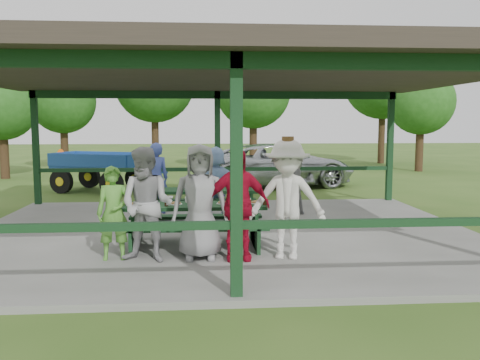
{
  "coord_description": "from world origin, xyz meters",
  "views": [
    {
      "loc": [
        -0.42,
        -9.97,
        2.26
      ],
      "look_at": [
        0.31,
        -0.3,
        1.16
      ],
      "focal_mm": 38.0,
      "sensor_mm": 36.0,
      "label": 1
    }
  ],
  "objects": [
    {
      "name": "table_setting",
      "position": [
        -0.43,
        -1.18,
        0.88
      ],
      "size": [
        2.4,
        0.45,
        0.1
      ],
      "color": "white",
      "rests_on": "picnic_table_near"
    },
    {
      "name": "contestant_grey_left",
      "position": [
        -1.28,
        -2.12,
        1.0
      ],
      "size": [
        1.03,
        0.9,
        1.79
      ],
      "primitive_type": "imported",
      "rotation": [
        0.0,
        0.0,
        -0.29
      ],
      "color": "#979699",
      "rests_on": "concrete_slab"
    },
    {
      "name": "farm_trailer",
      "position": [
        -3.78,
        6.93,
        0.68
      ],
      "size": [
        3.91,
        2.57,
        1.38
      ],
      "rotation": [
        0.0,
        0.0,
        -0.39
      ],
      "color": "navy",
      "rests_on": "ground"
    },
    {
      "name": "tree_left",
      "position": [
        -2.77,
        15.91,
        4.24
      ],
      "size": [
        4.01,
        4.01,
        6.26
      ],
      "color": "black",
      "rests_on": "ground"
    },
    {
      "name": "pickup_truck",
      "position": [
        2.23,
        7.83,
        0.76
      ],
      "size": [
        5.83,
        3.43,
        1.52
      ],
      "primitive_type": "imported",
      "rotation": [
        0.0,
        0.0,
        1.74
      ],
      "color": "silver",
      "rests_on": "ground"
    },
    {
      "name": "concrete_slab",
      "position": [
        0.0,
        0.0,
        0.05
      ],
      "size": [
        10.0,
        8.0,
        0.1
      ],
      "primitive_type": "cube",
      "color": "slate",
      "rests_on": "ground"
    },
    {
      "name": "spectator_grey",
      "position": [
        1.66,
        1.79,
        0.83
      ],
      "size": [
        0.86,
        0.76,
        1.46
      ],
      "primitive_type": "imported",
      "rotation": [
        0.0,
        0.0,
        3.5
      ],
      "color": "gray",
      "rests_on": "concrete_slab"
    },
    {
      "name": "ground",
      "position": [
        0.0,
        0.0,
        0.0
      ],
      "size": [
        90.0,
        90.0,
        0.0
      ],
      "primitive_type": "plane",
      "color": "#33561A",
      "rests_on": "ground"
    },
    {
      "name": "tree_edge_left",
      "position": [
        -8.4,
        11.16,
        2.92
      ],
      "size": [
        2.77,
        2.77,
        4.33
      ],
      "color": "black",
      "rests_on": "ground"
    },
    {
      "name": "spectator_lblue",
      "position": [
        -0.13,
        1.62,
        0.91
      ],
      "size": [
        1.58,
        1.01,
        1.63
      ],
      "primitive_type": "imported",
      "rotation": [
        0.0,
        0.0,
        3.52
      ],
      "color": "#91B3E0",
      "rests_on": "concrete_slab"
    },
    {
      "name": "pavilion_structure",
      "position": [
        0.0,
        0.0,
        3.17
      ],
      "size": [
        10.6,
        8.6,
        3.24
      ],
      "color": "black",
      "rests_on": "concrete_slab"
    },
    {
      "name": "spectator_blue",
      "position": [
        -1.52,
        2.13,
        0.95
      ],
      "size": [
        0.71,
        0.56,
        1.69
      ],
      "primitive_type": "imported",
      "rotation": [
        0.0,
        0.0,
        3.43
      ],
      "color": "#3C4D9D",
      "rests_on": "concrete_slab"
    },
    {
      "name": "tree_mid",
      "position": [
        2.0,
        13.99,
        3.71
      ],
      "size": [
        3.51,
        3.51,
        5.48
      ],
      "color": "black",
      "rests_on": "ground"
    },
    {
      "name": "tree_right",
      "position": [
        9.67,
        12.95,
        3.2
      ],
      "size": [
        3.03,
        3.03,
        4.73
      ],
      "color": "black",
      "rests_on": "ground"
    },
    {
      "name": "contestant_red",
      "position": [
        0.13,
        -2.11,
        0.98
      ],
      "size": [
        1.04,
        0.47,
        1.75
      ],
      "primitive_type": "imported",
      "rotation": [
        0.0,
        0.0,
        0.04
      ],
      "color": "#A00A22",
      "rests_on": "concrete_slab"
    },
    {
      "name": "tree_far_right",
      "position": [
        9.55,
        17.67,
        4.6
      ],
      "size": [
        4.35,
        4.35,
        6.79
      ],
      "color": "black",
      "rests_on": "ground"
    },
    {
      "name": "contestant_green",
      "position": [
        -1.81,
        -1.95,
        0.84
      ],
      "size": [
        0.58,
        0.41,
        1.49
      ],
      "primitive_type": "imported",
      "rotation": [
        0.0,
        0.0,
        0.1
      ],
      "color": "#509532",
      "rests_on": "concrete_slab"
    },
    {
      "name": "picnic_table_near",
      "position": [
        -0.54,
        -1.2,
        0.57
      ],
      "size": [
        2.44,
        1.39,
        0.75
      ],
      "color": "black",
      "rests_on": "concrete_slab"
    },
    {
      "name": "picnic_table_far",
      "position": [
        -0.41,
        0.8,
        0.57
      ],
      "size": [
        2.39,
        1.39,
        0.75
      ],
      "color": "black",
      "rests_on": "concrete_slab"
    },
    {
      "name": "contestant_white_fedora",
      "position": [
        0.93,
        -2.08,
        1.05
      ],
      "size": [
        1.36,
        0.98,
        1.95
      ],
      "rotation": [
        0.0,
        0.0,
        -0.25
      ],
      "color": "silver",
      "rests_on": "concrete_slab"
    },
    {
      "name": "contestant_grey_mid",
      "position": [
        -0.46,
        -2.02,
        1.02
      ],
      "size": [
        0.9,
        0.6,
        1.83
      ],
      "primitive_type": "imported",
      "rotation": [
        0.0,
        0.0,
        0.01
      ],
      "color": "gray",
      "rests_on": "concrete_slab"
    },
    {
      "name": "tree_far_left",
      "position": [
        -7.02,
        15.0,
        3.26
      ],
      "size": [
        3.09,
        3.09,
        4.83
      ],
      "color": "black",
      "rests_on": "ground"
    }
  ]
}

